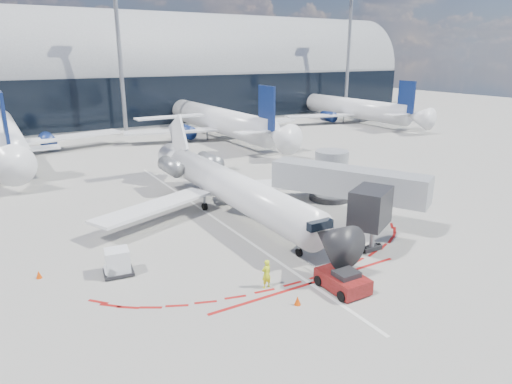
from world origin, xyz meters
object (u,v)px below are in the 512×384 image
regional_jet (227,185)px  ramp_worker (266,274)px  pushback_tug (343,280)px  uld_container (118,262)px

regional_jet → ramp_worker: 14.37m
pushback_tug → ramp_worker: bearing=147.4°
ramp_worker → regional_jet: bearing=-114.2°
uld_container → pushback_tug: bearing=-30.7°
regional_jet → ramp_worker: (-4.33, -13.60, -1.61)m
pushback_tug → uld_container: bearing=142.2°
uld_container → ramp_worker: bearing=-33.1°
regional_jet → uld_container: (-11.63, -7.29, -1.67)m
pushback_tug → ramp_worker: 4.62m
regional_jet → pushback_tug: (-0.47, -16.13, -1.95)m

